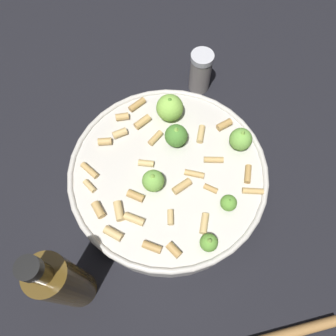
% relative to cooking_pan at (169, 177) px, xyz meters
% --- Properties ---
extents(ground_plane, '(2.40, 2.40, 0.00)m').
position_rel_cooking_pan_xyz_m(ground_plane, '(0.00, -0.00, -0.04)').
color(ground_plane, black).
extents(cooking_pan, '(0.33, 0.33, 0.12)m').
position_rel_cooking_pan_xyz_m(cooking_pan, '(0.00, 0.00, 0.00)').
color(cooking_pan, beige).
rests_on(cooking_pan, ground).
extents(pepper_shaker, '(0.04, 0.04, 0.09)m').
position_rel_cooking_pan_xyz_m(pepper_shaker, '(-0.21, 0.11, 0.01)').
color(pepper_shaker, gray).
rests_on(pepper_shaker, ground).
extents(olive_oil_bottle, '(0.05, 0.05, 0.23)m').
position_rel_cooking_pan_xyz_m(olive_oil_bottle, '(0.14, -0.18, 0.05)').
color(olive_oil_bottle, '#4C3814').
rests_on(olive_oil_bottle, ground).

